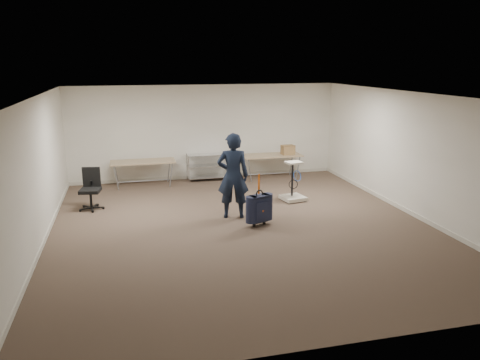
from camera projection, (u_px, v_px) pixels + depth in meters
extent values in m
plane|color=#4C3B2E|center=(242.00, 227.00, 10.07)|extent=(9.00, 9.00, 0.00)
plane|color=silver|center=(206.00, 132.00, 13.96)|extent=(8.00, 0.00, 8.00)
plane|color=silver|center=(335.00, 242.00, 5.49)|extent=(8.00, 0.00, 8.00)
plane|color=silver|center=(37.00, 174.00, 8.80)|extent=(0.00, 9.00, 9.00)
plane|color=silver|center=(412.00, 154.00, 10.65)|extent=(0.00, 9.00, 9.00)
plane|color=white|center=(242.00, 95.00, 9.38)|extent=(8.00, 8.00, 0.00)
cube|color=beige|center=(206.00, 176.00, 14.28)|extent=(8.00, 0.02, 0.10)
cube|color=beige|center=(44.00, 241.00, 9.14)|extent=(0.02, 9.00, 0.10)
cube|color=beige|center=(407.00, 211.00, 10.98)|extent=(0.02, 9.00, 0.10)
cube|color=tan|center=(143.00, 162.00, 13.17)|extent=(1.80, 0.75, 0.03)
cylinder|color=gray|center=(144.00, 181.00, 13.31)|extent=(1.50, 0.02, 0.02)
cylinder|color=gray|center=(116.00, 178.00, 12.81)|extent=(0.13, 0.04, 0.69)
cylinder|color=gray|center=(171.00, 175.00, 13.15)|extent=(0.13, 0.04, 0.69)
cylinder|color=gray|center=(116.00, 173.00, 13.37)|extent=(0.13, 0.04, 0.69)
cylinder|color=gray|center=(169.00, 170.00, 13.72)|extent=(0.13, 0.04, 0.69)
cube|color=tan|center=(271.00, 155.00, 14.05)|extent=(1.80, 0.75, 0.03)
cylinder|color=gray|center=(271.00, 173.00, 14.19)|extent=(1.50, 0.02, 0.02)
cylinder|color=gray|center=(250.00, 171.00, 13.69)|extent=(0.13, 0.04, 0.69)
cylinder|color=gray|center=(298.00, 168.00, 14.04)|extent=(0.13, 0.04, 0.69)
cylinder|color=gray|center=(245.00, 166.00, 14.25)|extent=(0.13, 0.04, 0.69)
cylinder|color=gray|center=(291.00, 164.00, 14.60)|extent=(0.13, 0.04, 0.69)
cylinder|color=silver|center=(189.00, 170.00, 13.57)|extent=(0.02, 0.02, 0.80)
cylinder|color=silver|center=(229.00, 168.00, 13.85)|extent=(0.02, 0.02, 0.80)
cylinder|color=silver|center=(187.00, 166.00, 14.00)|extent=(0.02, 0.02, 0.80)
cylinder|color=silver|center=(226.00, 164.00, 14.28)|extent=(0.02, 0.02, 0.80)
cube|color=silver|center=(208.00, 177.00, 14.00)|extent=(1.20, 0.45, 0.02)
cube|color=silver|center=(208.00, 165.00, 13.91)|extent=(1.20, 0.45, 0.02)
cube|color=silver|center=(208.00, 154.00, 13.83)|extent=(1.20, 0.45, 0.01)
imported|color=black|center=(233.00, 176.00, 10.45)|extent=(0.79, 0.60, 1.94)
cube|color=black|center=(259.00, 208.00, 10.04)|extent=(0.48, 0.37, 0.57)
cube|color=black|center=(259.00, 221.00, 10.13)|extent=(0.41, 0.29, 0.03)
cylinder|color=black|center=(254.00, 225.00, 10.06)|extent=(0.05, 0.08, 0.08)
cylinder|color=black|center=(264.00, 223.00, 10.20)|extent=(0.05, 0.08, 0.08)
torus|color=black|center=(259.00, 194.00, 9.96)|extent=(0.18, 0.09, 0.18)
cube|color=#FD640D|center=(259.00, 184.00, 9.93)|extent=(0.04, 0.02, 0.44)
cylinder|color=black|center=(92.00, 208.00, 11.24)|extent=(0.60, 0.60, 0.09)
cylinder|color=black|center=(91.00, 199.00, 11.19)|extent=(0.06, 0.06, 0.40)
cube|color=black|center=(90.00, 190.00, 11.13)|extent=(0.53, 0.53, 0.08)
cube|color=black|center=(91.00, 177.00, 11.28)|extent=(0.42, 0.13, 0.48)
cube|color=silver|center=(293.00, 198.00, 11.96)|extent=(0.64, 0.64, 0.09)
cylinder|color=black|center=(288.00, 202.00, 11.72)|extent=(0.07, 0.07, 0.04)
cylinder|color=black|center=(293.00, 179.00, 11.90)|extent=(0.06, 0.06, 0.88)
cube|color=silver|center=(294.00, 163.00, 11.74)|extent=(0.44, 0.40, 0.04)
torus|color=blue|center=(297.00, 176.00, 11.75)|extent=(0.30, 0.16, 0.27)
cube|color=#946345|center=(288.00, 150.00, 14.08)|extent=(0.39, 0.30, 0.28)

